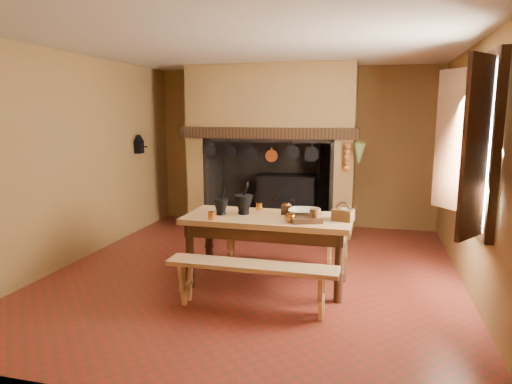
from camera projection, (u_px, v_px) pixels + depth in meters
floor at (255, 272)px, 5.82m from camera, size 5.50×5.50×0.00m
ceiling at (255, 45)px, 5.34m from camera, size 5.50×5.50×0.00m
back_wall at (294, 147)px, 8.21m from camera, size 5.00×0.02×2.80m
wall_left at (78, 158)px, 6.20m from camera, size 0.02×5.50×2.80m
wall_right at (477, 169)px, 4.97m from camera, size 0.02×5.50×2.80m
wall_front at (149, 207)px, 2.96m from camera, size 5.00×0.02×2.80m
chimney_breast at (272, 125)px, 7.79m from camera, size 2.95×0.96×2.80m
iron_range at (288, 200)px, 8.08m from camera, size 1.12×0.55×1.60m
hearth_pans at (230, 221)px, 8.18m from camera, size 0.51×0.62×0.20m
hanging_pans at (263, 154)px, 7.40m from camera, size 1.92×0.29×0.27m
onion_string at (347, 157)px, 7.06m from camera, size 0.12×0.10×0.46m
herb_bunch at (359, 154)px, 7.00m from camera, size 0.20×0.20×0.35m
window at (472, 144)px, 4.57m from camera, size 0.39×1.75×1.76m
wall_coffee_mill at (139, 143)px, 7.64m from camera, size 0.23×0.16×0.31m
work_table at (268, 227)px, 5.30m from camera, size 1.91×0.85×0.83m
bench_front at (251, 275)px, 4.65m from camera, size 1.77×0.31×0.50m
bench_back at (279, 241)px, 6.00m from camera, size 1.63×0.28×0.46m
mortar_large at (244, 203)px, 5.37m from camera, size 0.23×0.23×0.38m
mortar_small at (221, 206)px, 5.34m from camera, size 0.19×0.19×0.32m
coffee_grinder at (286, 209)px, 5.37m from camera, size 0.15×0.12×0.17m
brass_mug_a at (212, 216)px, 5.09m from camera, size 0.09×0.09×0.09m
brass_mug_b at (259, 206)px, 5.61m from camera, size 0.09×0.09×0.09m
mixing_bowl at (304, 213)px, 5.24m from camera, size 0.37×0.37×0.09m
stoneware_crock at (315, 215)px, 4.98m from camera, size 0.14×0.14×0.15m
glass_jar at (343, 214)px, 5.09m from camera, size 0.09×0.09×0.13m
wicker_basket at (343, 214)px, 5.05m from camera, size 0.26×0.21×0.21m
wooden_tray at (306, 219)px, 4.99m from camera, size 0.39×0.33×0.06m
brass_cup at (290, 218)px, 4.96m from camera, size 0.14×0.14×0.09m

